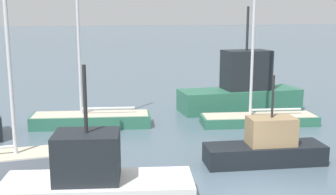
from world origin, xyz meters
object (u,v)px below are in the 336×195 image
at_px(fishing_boat_0, 266,147).
at_px(fishing_boat_3, 242,90).
at_px(channel_buoy_0, 226,91).
at_px(sailboat_4, 259,115).
at_px(sailboat_2, 91,117).
at_px(sailboat_3, 2,160).
at_px(fishing_boat_2, 95,181).

height_order(fishing_boat_0, fishing_boat_3, fishing_boat_3).
bearing_deg(channel_buoy_0, sailboat_4, -105.20).
bearing_deg(sailboat_4, sailboat_2, -3.11).
height_order(sailboat_2, sailboat_4, sailboat_4).
bearing_deg(sailboat_2, sailboat_3, 67.56).
distance_m(fishing_boat_0, channel_buoy_0, 16.26).
relative_size(sailboat_3, fishing_boat_3, 1.32).
bearing_deg(sailboat_3, sailboat_2, 55.12).
bearing_deg(sailboat_4, fishing_boat_3, -90.31).
distance_m(sailboat_3, fishing_boat_3, 16.96).
height_order(fishing_boat_2, channel_buoy_0, fishing_boat_2).
distance_m(fishing_boat_2, channel_buoy_0, 21.70).
relative_size(sailboat_2, sailboat_4, 0.85).
distance_m(sailboat_2, sailboat_4, 10.08).
height_order(sailboat_2, fishing_boat_3, sailboat_2).
bearing_deg(fishing_boat_0, fishing_boat_3, 78.00).
distance_m(fishing_boat_2, fishing_boat_3, 16.79).
xyz_separation_m(fishing_boat_3, channel_buoy_0, (1.53, 5.26, -1.07)).
xyz_separation_m(sailboat_3, channel_buoy_0, (16.80, 12.59, -0.18)).
relative_size(sailboat_4, fishing_boat_2, 1.98).
bearing_deg(sailboat_4, sailboat_3, 26.99).
bearing_deg(fishing_boat_3, channel_buoy_0, 77.94).
distance_m(sailboat_2, sailboat_3, 7.85).
bearing_deg(channel_buoy_0, fishing_boat_2, -128.96).
distance_m(sailboat_2, channel_buoy_0, 13.67).
relative_size(fishing_boat_2, channel_buoy_0, 4.45).
xyz_separation_m(sailboat_2, sailboat_3, (-4.66, -6.32, 0.00)).
height_order(sailboat_4, channel_buoy_0, sailboat_4).
xyz_separation_m(sailboat_2, channel_buoy_0, (12.14, 6.28, -0.18)).
distance_m(sailboat_3, sailboat_4, 14.72).
bearing_deg(fishing_boat_3, sailboat_3, -150.16).
xyz_separation_m(fishing_boat_0, fishing_boat_2, (-7.86, -1.68, 0.13)).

